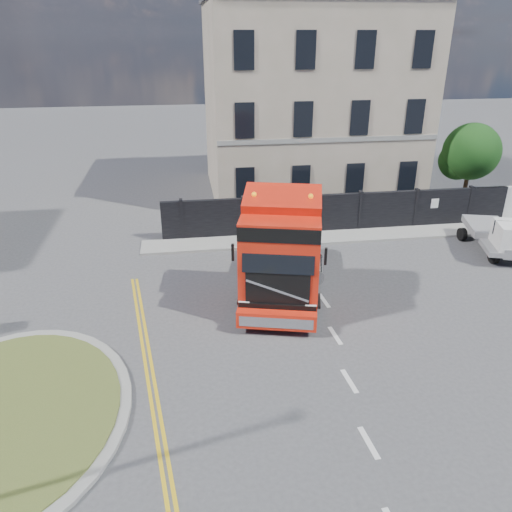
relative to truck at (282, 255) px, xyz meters
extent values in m
plane|color=#424244|center=(-1.59, -2.26, -1.93)|extent=(120.00, 120.00, 0.00)
cylinder|color=gray|center=(-8.59, -5.26, -1.87)|extent=(6.80, 6.80, 0.12)
cube|color=black|center=(4.41, 6.74, -0.93)|extent=(18.00, 0.25, 2.00)
cube|color=silver|center=(12.91, 6.74, -0.93)|extent=(2.60, 0.12, 2.00)
cube|color=#B8A692|center=(4.41, 14.24, 3.57)|extent=(12.00, 10.00, 11.00)
cylinder|color=#382619|center=(12.91, 9.74, -0.73)|extent=(0.24, 0.24, 2.40)
sphere|color=#113814|center=(12.91, 9.74, 1.27)|extent=(3.20, 3.20, 3.20)
sphere|color=#113814|center=(12.41, 10.14, 0.67)|extent=(2.20, 2.20, 2.20)
cube|color=gray|center=(4.41, 5.84, -1.87)|extent=(20.00, 1.60, 0.12)
cube|color=black|center=(0.30, 1.16, -1.12)|extent=(4.26, 7.22, 0.48)
cube|color=red|center=(-0.17, -0.66, 0.38)|extent=(3.31, 3.38, 3.01)
cube|color=red|center=(0.11, 0.44, 1.62)|extent=(2.85, 1.62, 1.51)
cube|color=black|center=(-0.52, -1.99, 0.82)|extent=(2.31, 0.66, 1.13)
cube|color=red|center=(-0.61, -2.32, -1.34)|extent=(2.70, 1.04, 0.59)
cylinder|color=black|center=(-1.51, -1.19, -1.37)|extent=(0.62, 1.17, 1.12)
cylinder|color=gray|center=(-1.51, -1.19, -1.37)|extent=(0.53, 0.69, 0.62)
cylinder|color=black|center=(0.73, -1.78, -1.37)|extent=(0.62, 1.17, 1.12)
cylinder|color=gray|center=(0.73, -1.78, -1.37)|extent=(0.53, 0.69, 0.62)
cylinder|color=black|center=(-0.55, 2.50, -1.37)|extent=(0.62, 1.17, 1.12)
cylinder|color=gray|center=(-0.55, 2.50, -1.37)|extent=(0.53, 0.69, 0.62)
cylinder|color=black|center=(1.70, 1.91, -1.37)|extent=(0.62, 1.17, 1.12)
cylinder|color=gray|center=(1.70, 1.91, -1.37)|extent=(0.53, 0.69, 0.62)
cylinder|color=black|center=(-0.22, 3.75, -1.37)|extent=(0.62, 1.17, 1.12)
cylinder|color=gray|center=(-0.22, 3.75, -1.37)|extent=(0.53, 0.69, 0.62)
cylinder|color=black|center=(2.03, 3.16, -1.37)|extent=(0.62, 1.17, 1.12)
cylinder|color=gray|center=(2.03, 3.16, -1.37)|extent=(0.53, 0.69, 0.62)
cube|color=slate|center=(10.86, 3.29, -1.30)|extent=(2.87, 4.64, 0.23)
cylinder|color=black|center=(10.01, 1.94, -1.61)|extent=(0.23, 0.63, 0.63)
cylinder|color=black|center=(10.01, 4.65, -1.61)|extent=(0.23, 0.63, 0.63)
cylinder|color=black|center=(11.72, 4.65, -1.61)|extent=(0.23, 0.63, 0.63)
camera|label=1|loc=(-3.41, -16.40, 7.46)|focal=35.00mm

